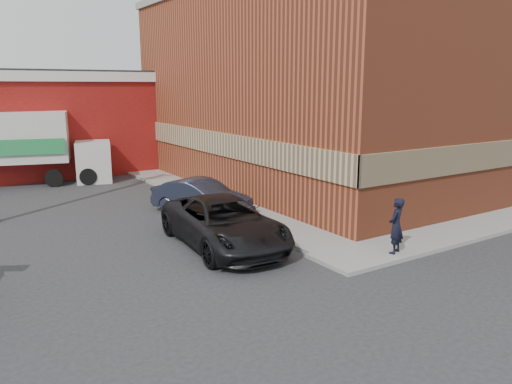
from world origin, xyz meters
TOP-DOWN VIEW (x-y plane):
  - ground at (0.00, 0.00)m, footprint 90.00×90.00m
  - brick_building at (8.50, 9.00)m, footprint 14.25×18.25m
  - sidewalk_south at (7.50, -0.90)m, footprint 16.00×1.80m
  - sidewalk_west at (0.60, 9.00)m, footprint 1.80×18.00m
  - man at (1.70, -1.34)m, footprint 0.69×0.58m
  - sedan at (-0.80, 5.93)m, footprint 2.84×4.29m
  - suv_a at (-1.94, 2.12)m, footprint 2.85×5.51m
  - box_truck at (-5.45, 15.81)m, footprint 7.53×3.95m

SIDE VIEW (x-z plane):
  - ground at x=0.00m, z-range 0.00..0.00m
  - sidewalk_south at x=7.50m, z-range 0.00..0.12m
  - sidewalk_west at x=0.60m, z-range 0.00..0.12m
  - sedan at x=-0.80m, z-range 0.00..1.34m
  - suv_a at x=-1.94m, z-range 0.00..1.48m
  - man at x=1.70m, z-range 0.12..1.73m
  - box_truck at x=-5.45m, z-range 0.27..3.84m
  - brick_building at x=8.50m, z-range 0.00..9.36m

